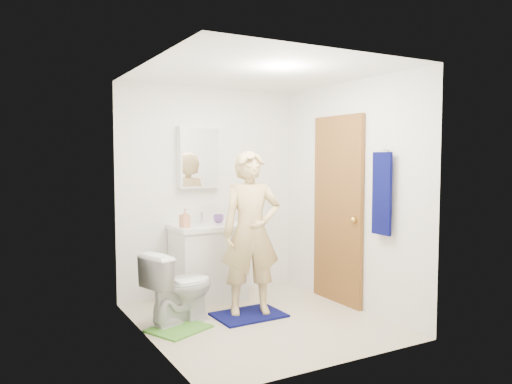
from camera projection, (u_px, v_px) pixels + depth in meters
floor at (260, 321)px, 4.89m from camera, size 2.20×2.40×0.02m
ceiling at (260, 72)px, 4.72m from camera, size 2.20×2.40×0.02m
wall_back at (209, 191)px, 5.86m from camera, size 2.20×0.02×2.40m
wall_front at (339, 210)px, 3.75m from camera, size 2.20×0.02×2.40m
wall_left at (147, 204)px, 4.27m from camera, size 0.02×2.40×2.40m
wall_right at (350, 195)px, 5.34m from camera, size 0.02×2.40×2.40m
vanity_cabinet at (208, 264)px, 5.59m from camera, size 0.75×0.55×0.80m
countertop at (208, 227)px, 5.56m from camera, size 0.79×0.59×0.05m
sink_basin at (208, 225)px, 5.56m from camera, size 0.40×0.40×0.03m
faucet at (201, 218)px, 5.71m from camera, size 0.03×0.03×0.12m
medicine_cabinet at (199, 157)px, 5.70m from camera, size 0.50×0.12×0.70m
mirror_panel at (201, 157)px, 5.64m from camera, size 0.46×0.01×0.66m
door at (338, 210)px, 5.47m from camera, size 0.05×0.80×2.05m
door_knob at (354, 220)px, 5.17m from camera, size 0.07×0.07×0.07m
towel at (382, 194)px, 4.81m from camera, size 0.03×0.24×0.80m
towel_hook at (386, 150)px, 4.80m from camera, size 0.06×0.02×0.02m
toilet at (180, 287)px, 4.80m from camera, size 0.78×0.59×0.71m
bath_mat at (249, 315)px, 5.03m from camera, size 0.69×0.50×0.02m
green_rug at (179, 329)px, 4.63m from camera, size 0.63×0.59×0.02m
soap_dispenser at (185, 218)px, 5.33m from camera, size 0.11×0.11×0.20m
toothbrush_cup at (219, 219)px, 5.71m from camera, size 0.16×0.16×0.09m
man at (251, 233)px, 5.02m from camera, size 0.69×0.55×1.64m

